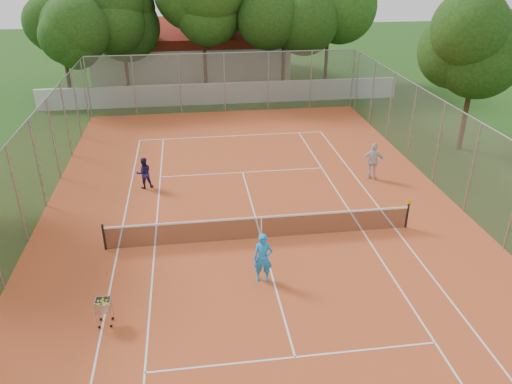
{
  "coord_description": "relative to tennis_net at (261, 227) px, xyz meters",
  "views": [
    {
      "loc": [
        -2.52,
        -16.56,
        10.26
      ],
      "look_at": [
        0.0,
        1.5,
        1.3
      ],
      "focal_mm": 35.0,
      "sensor_mm": 36.0,
      "label": 1
    }
  ],
  "objects": [
    {
      "name": "player_near",
      "position": [
        -0.35,
        -2.73,
        0.4
      ],
      "size": [
        0.72,
        0.54,
        1.78
      ],
      "primitive_type": "imported",
      "rotation": [
        0.0,
        0.0,
        -0.18
      ],
      "color": "#1A84DF",
      "rests_on": "court_pad"
    },
    {
      "name": "ball_hopper",
      "position": [
        -5.38,
        -4.27,
        -0.01
      ],
      "size": [
        0.61,
        0.61,
        0.96
      ],
      "primitive_type": "cube",
      "rotation": [
        0.0,
        0.0,
        -0.42
      ],
      "color": "#A9AAB0",
      "rests_on": "court_pad"
    },
    {
      "name": "ground",
      "position": [
        0.0,
        0.0,
        -0.51
      ],
      "size": [
        120.0,
        120.0,
        0.0
      ],
      "primitive_type": "plane",
      "color": "#183A0F",
      "rests_on": "ground"
    },
    {
      "name": "perimeter_fence",
      "position": [
        0.0,
        0.0,
        1.49
      ],
      "size": [
        18.0,
        34.0,
        4.0
      ],
      "primitive_type": "cube",
      "color": "slate",
      "rests_on": "ground"
    },
    {
      "name": "player_far_right",
      "position": [
        6.24,
        4.84,
        0.41
      ],
      "size": [
        1.15,
        0.8,
        1.81
      ],
      "primitive_type": "imported",
      "rotation": [
        0.0,
        0.0,
        2.77
      ],
      "color": "silver",
      "rests_on": "court_pad"
    },
    {
      "name": "player_far_left",
      "position": [
        -4.77,
        5.29,
        0.26
      ],
      "size": [
        0.86,
        0.74,
        1.51
      ],
      "primitive_type": "imported",
      "rotation": [
        0.0,
        0.0,
        3.4
      ],
      "color": "#21194C",
      "rests_on": "court_pad"
    },
    {
      "name": "clubhouse",
      "position": [
        -2.0,
        29.0,
        1.69
      ],
      "size": [
        16.4,
        9.0,
        4.4
      ],
      "primitive_type": "cube",
      "color": "beige",
      "rests_on": "ground"
    },
    {
      "name": "boundary_wall",
      "position": [
        0.0,
        19.0,
        0.24
      ],
      "size": [
        26.0,
        0.3,
        1.5
      ],
      "primitive_type": "cube",
      "color": "silver",
      "rests_on": "ground"
    },
    {
      "name": "court_lines",
      "position": [
        0.0,
        0.0,
        -0.49
      ],
      "size": [
        10.98,
        23.78,
        0.01
      ],
      "primitive_type": "cube",
      "color": "white",
      "rests_on": "court_pad"
    },
    {
      "name": "tennis_net",
      "position": [
        0.0,
        0.0,
        0.0
      ],
      "size": [
        11.88,
        0.1,
        0.98
      ],
      "primitive_type": "cube",
      "color": "black",
      "rests_on": "court_pad"
    },
    {
      "name": "court_pad",
      "position": [
        0.0,
        0.0,
        -0.5
      ],
      "size": [
        18.0,
        34.0,
        0.02
      ],
      "primitive_type": "cube",
      "color": "#C15025",
      "rests_on": "ground"
    },
    {
      "name": "tropical_trees",
      "position": [
        0.0,
        22.0,
        4.49
      ],
      "size": [
        29.0,
        19.0,
        10.0
      ],
      "primitive_type": "cube",
      "color": "black",
      "rests_on": "ground"
    }
  ]
}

